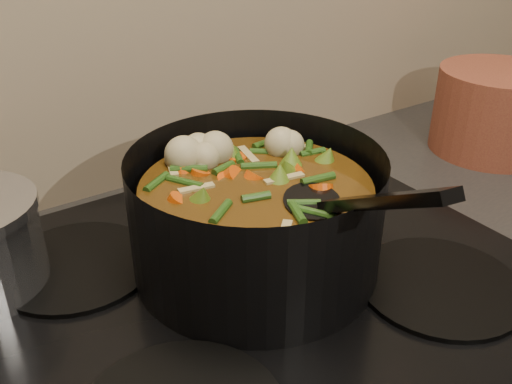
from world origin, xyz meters
TOP-DOWN VIEW (x-y plane):
  - stovetop at (0.00, 1.93)m, footprint 0.62×0.54m
  - stockpot at (0.02, 1.95)m, footprint 0.36×0.42m
  - terracotta_crock at (0.56, 2.03)m, footprint 0.23×0.23m

SIDE VIEW (x-z plane):
  - stovetop at x=0.00m, z-range 0.91..0.93m
  - terracotta_crock at x=0.56m, z-range 0.91..1.05m
  - stockpot at x=0.02m, z-range 0.89..1.10m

